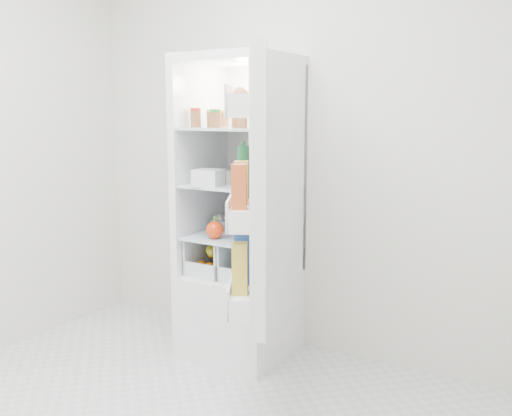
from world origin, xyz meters
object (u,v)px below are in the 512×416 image
Objects in this scene: red_cabbage at (251,219)px; mushroom_bowl at (222,225)px; refrigerator at (243,246)px; fridge_door at (255,194)px.

red_cabbage is 1.30× the size of mushroom_bowl.
red_cabbage is (0.05, 0.01, 0.17)m from refrigerator.
refrigerator is at bearing -173.16° from red_cabbage.
red_cabbage reaches higher than mushroom_bowl.
refrigerator reaches higher than mushroom_bowl.
refrigerator reaches higher than fridge_door.
fridge_door is at bearing -53.27° from refrigerator.
refrigerator reaches higher than red_cabbage.
fridge_door is at bearing -44.48° from mushroom_bowl.
mushroom_bowl is at bearing -178.01° from red_cabbage.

